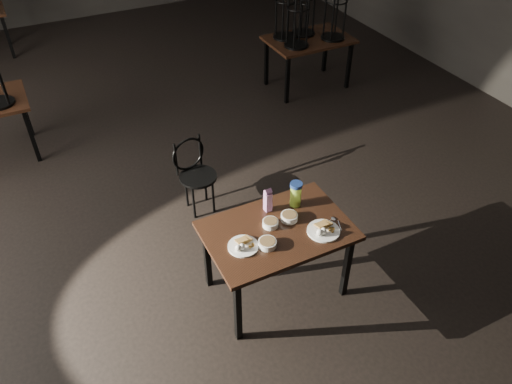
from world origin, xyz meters
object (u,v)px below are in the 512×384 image
main_table (277,236)px  juice_carton (268,200)px  bentwood_chair (194,170)px  water_bottle (296,194)px

main_table → juice_carton: bearing=81.8°
main_table → bentwood_chair: bentwood_chair is taller
main_table → bentwood_chair: size_ratio=1.47×
main_table → water_bottle: (0.28, 0.20, 0.20)m
main_table → juice_carton: size_ratio=5.18×
main_table → juice_carton: (0.04, 0.25, 0.19)m
water_bottle → bentwood_chair: bearing=112.5°
main_table → bentwood_chair: 1.43m
bentwood_chair → main_table: bearing=-92.4°
main_table → bentwood_chair: (-0.21, 1.40, -0.19)m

